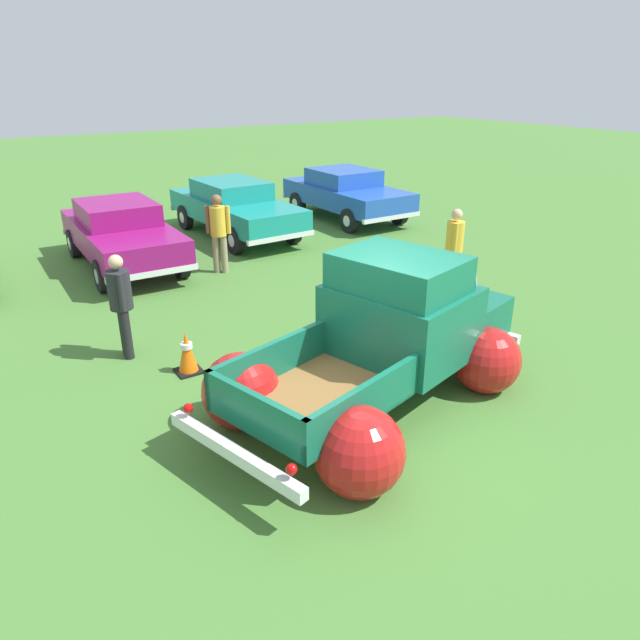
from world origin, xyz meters
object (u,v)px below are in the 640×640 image
at_px(spectator_0, 454,245).
at_px(spectator_2, 121,300).
at_px(vintage_pickup_truck, 388,344).
at_px(spectator_1, 218,229).
at_px(show_car_2, 235,206).
at_px(lane_cone_0, 187,353).
at_px(show_car_3, 346,192).
at_px(show_car_1, 121,232).

bearing_deg(spectator_0, spectator_2, 39.85).
xyz_separation_m(vintage_pickup_truck, spectator_2, (-2.56, 3.07, 0.15)).
bearing_deg(spectator_1, show_car_2, -177.56).
relative_size(spectator_2, lane_cone_0, 2.55).
distance_m(show_car_2, spectator_0, 6.43).
bearing_deg(show_car_3, show_car_2, -90.09).
distance_m(show_car_2, lane_cone_0, 7.73).
xyz_separation_m(spectator_0, spectator_1, (-3.39, 3.53, 0.04)).
bearing_deg(show_car_1, show_car_3, 100.16).
xyz_separation_m(vintage_pickup_truck, spectator_0, (3.72, 2.51, 0.17)).
bearing_deg(vintage_pickup_truck, show_car_3, 42.68).
bearing_deg(show_car_3, spectator_1, -62.93).
bearing_deg(spectator_1, spectator_2, -10.15).
bearing_deg(show_car_2, spectator_2, -40.68).
height_order(vintage_pickup_truck, show_car_2, vintage_pickup_truck).
bearing_deg(show_car_2, vintage_pickup_truck, -14.60).
height_order(show_car_1, spectator_2, spectator_2).
bearing_deg(spectator_2, show_car_1, 82.31).
bearing_deg(spectator_0, show_car_1, -0.54).
relative_size(show_car_1, spectator_0, 2.72).
height_order(show_car_1, spectator_0, spectator_0).
height_order(show_car_1, show_car_3, same).
bearing_deg(spectator_1, spectator_0, 77.99).
relative_size(show_car_1, spectator_2, 2.75).
bearing_deg(spectator_2, spectator_0, 2.81).
xyz_separation_m(show_car_2, spectator_0, (1.75, -6.18, 0.14)).
distance_m(show_car_1, spectator_1, 2.27).
bearing_deg(vintage_pickup_truck, spectator_1, 72.14).
distance_m(vintage_pickup_truck, show_car_3, 10.29).
bearing_deg(show_car_1, vintage_pickup_truck, 10.96).
distance_m(spectator_0, spectator_2, 6.31).
distance_m(spectator_0, lane_cone_0, 5.76).
xyz_separation_m(show_car_3, spectator_1, (-5.22, -2.64, 0.18)).
distance_m(show_car_1, show_car_3, 6.92).
bearing_deg(vintage_pickup_truck, lane_cone_0, 119.09).
bearing_deg(spectator_2, show_car_3, 42.56).
height_order(vintage_pickup_truck, spectator_1, vintage_pickup_truck).
relative_size(show_car_1, spectator_1, 2.62).
bearing_deg(show_car_3, spectator_0, -16.21).
height_order(show_car_3, spectator_2, spectator_2).
xyz_separation_m(show_car_2, spectator_2, (-4.53, -5.62, 0.13)).
relative_size(vintage_pickup_truck, spectator_0, 3.05).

